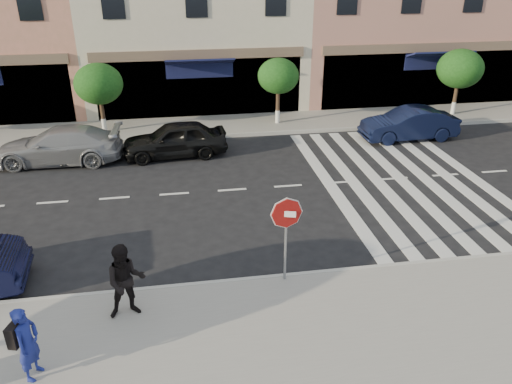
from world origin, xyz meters
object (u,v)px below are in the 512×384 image
car_far_mid (175,139)px  photographer (28,343)px  walker (126,281)px  car_far_left (59,145)px  car_far_right (409,124)px  stop_sign (286,221)px

car_far_mid → photographer: bearing=-17.9°
walker → car_far_left: bearing=99.9°
walker → car_far_mid: (1.20, 9.99, -0.33)m
car_far_left → car_far_right: car_far_left is taller
car_far_mid → stop_sign: bearing=11.2°
walker → photographer: bearing=-145.5°
stop_sign → car_far_right: (7.67, 9.66, -1.11)m
stop_sign → walker: 3.86m
photographer → car_far_right: photographer is taller
car_far_left → car_far_right: size_ratio=1.15×
walker → car_far_left: size_ratio=0.37×
walker → car_far_right: 15.41m
car_far_left → car_far_right: (14.65, 0.35, -0.01)m
walker → stop_sign: bearing=2.9°
walker → car_far_right: (11.37, 10.38, -0.34)m
stop_sign → car_far_mid: bearing=121.2°
car_far_left → walker: bearing=21.0°
car_far_right → car_far_mid: bearing=-89.4°
stop_sign → car_far_left: size_ratio=0.47×
photographer → walker: 2.29m
photographer → car_far_mid: 11.90m
walker → car_far_left: 10.56m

